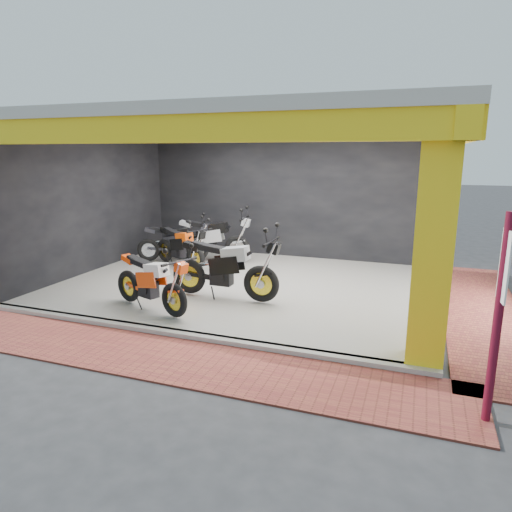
# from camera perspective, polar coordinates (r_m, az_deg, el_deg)

# --- Properties ---
(ground) EXTENTS (80.00, 80.00, 0.00)m
(ground) POSITION_cam_1_polar(r_m,az_deg,el_deg) (8.54, -6.06, -7.55)
(ground) COLOR #2D2D30
(ground) RESTS_ON ground
(showroom_floor) EXTENTS (8.00, 6.00, 0.10)m
(showroom_floor) POSITION_cam_1_polar(r_m,az_deg,el_deg) (10.26, -1.17, -3.66)
(showroom_floor) COLOR silver
(showroom_floor) RESTS_ON ground
(showroom_ceiling) EXTENTS (8.40, 6.40, 0.20)m
(showroom_ceiling) POSITION_cam_1_polar(r_m,az_deg,el_deg) (9.86, -1.26, 16.54)
(showroom_ceiling) COLOR beige
(showroom_ceiling) RESTS_ON corner_column
(back_wall) EXTENTS (8.20, 0.20, 3.50)m
(back_wall) POSITION_cam_1_polar(r_m,az_deg,el_deg) (12.83, 3.84, 7.38)
(back_wall) COLOR black
(back_wall) RESTS_ON ground
(left_wall) EXTENTS (0.20, 6.20, 3.50)m
(left_wall) POSITION_cam_1_polar(r_m,az_deg,el_deg) (12.01, -19.88, 6.28)
(left_wall) COLOR black
(left_wall) RESTS_ON ground
(corner_column) EXTENTS (0.50, 0.50, 3.50)m
(corner_column) POSITION_cam_1_polar(r_m,az_deg,el_deg) (6.54, 21.30, 1.26)
(corner_column) COLOR yellow
(corner_column) RESTS_ON ground
(header_beam_front) EXTENTS (8.40, 0.30, 0.40)m
(header_beam_front) POSITION_cam_1_polar(r_m,az_deg,el_deg) (7.13, -10.35, 15.35)
(header_beam_front) COLOR yellow
(header_beam_front) RESTS_ON corner_column
(header_beam_right) EXTENTS (0.30, 6.40, 0.40)m
(header_beam_right) POSITION_cam_1_polar(r_m,az_deg,el_deg) (9.19, 23.46, 13.92)
(header_beam_right) COLOR yellow
(header_beam_right) RESTS_ON corner_column
(floor_kerb) EXTENTS (8.00, 0.20, 0.10)m
(floor_kerb) POSITION_cam_1_polar(r_m,az_deg,el_deg) (7.68, -9.44, -9.63)
(floor_kerb) COLOR silver
(floor_kerb) RESTS_ON ground
(paver_front) EXTENTS (9.00, 1.40, 0.03)m
(paver_front) POSITION_cam_1_polar(r_m,az_deg,el_deg) (7.09, -12.58, -12.07)
(paver_front) COLOR #964131
(paver_front) RESTS_ON ground
(paver_right) EXTENTS (1.40, 7.00, 0.03)m
(paver_right) POSITION_cam_1_polar(r_m,az_deg,el_deg) (9.71, 26.46, -6.23)
(paver_right) COLOR #964131
(paver_right) RESTS_ON ground
(signpost) EXTENTS (0.10, 0.33, 2.38)m
(signpost) POSITION_cam_1_polar(r_m,az_deg,el_deg) (5.52, 28.07, -6.21)
(signpost) COLOR #5B0D1F
(signpost) RESTS_ON ground
(moto_hero) EXTENTS (2.21, 1.42, 1.27)m
(moto_hero) POSITION_cam_1_polar(r_m,az_deg,el_deg) (8.07, -10.26, -3.41)
(moto_hero) COLOR #FB430A
(moto_hero) RESTS_ON showroom_floor
(moto_row_a) EXTENTS (2.43, 0.92, 1.48)m
(moto_row_a) POSITION_cam_1_polar(r_m,az_deg,el_deg) (8.71, 0.67, -1.28)
(moto_row_a) COLOR black
(moto_row_a) RESTS_ON showroom_floor
(moto_row_b) EXTENTS (2.42, 1.17, 1.42)m
(moto_row_b) POSITION_cam_1_polar(r_m,az_deg,el_deg) (12.06, -2.36, 2.53)
(moto_row_b) COLOR #A8ABAF
(moto_row_b) RESTS_ON showroom_floor
(moto_row_c) EXTENTS (2.18, 1.54, 1.25)m
(moto_row_c) POSITION_cam_1_polar(r_m,az_deg,el_deg) (11.20, -7.55, 1.20)
(moto_row_c) COLOR black
(moto_row_c) RESTS_ON showroom_floor
(moto_row_d) EXTENTS (2.14, 1.45, 1.23)m
(moto_row_d) POSITION_cam_1_polar(r_m,az_deg,el_deg) (12.24, -7.36, 2.14)
(moto_row_d) COLOR black
(moto_row_d) RESTS_ON showroom_floor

